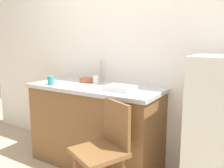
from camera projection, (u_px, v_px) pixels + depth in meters
The scene contains 9 objects.
back_wall at pixel (129, 52), 2.76m from camera, with size 4.80×0.10×2.55m, color white.
cabinet_base at pixel (95, 127), 2.74m from camera, with size 1.45×0.60×0.87m, color brown.
countertop at pixel (95, 87), 2.66m from camera, with size 1.49×0.64×0.04m, color #B7B7BC.
faucet at pixel (101, 71), 2.88m from camera, with size 0.02×0.02×0.25m, color #B7B7BC.
chair at pixel (105, 147), 2.09m from camera, with size 0.53×0.53×0.89m.
dish_tray at pixel (120, 88), 2.39m from camera, with size 0.28×0.20×0.05m, color white.
terracotta_bowl at pixel (87, 80), 2.87m from camera, with size 0.17×0.17×0.05m, color #B25B33.
cup_white at pixel (96, 80), 2.76m from camera, with size 0.07×0.07×0.09m, color white.
cup_teal at pixel (51, 80), 2.69m from camera, with size 0.07×0.07×0.10m, color teal.
Camera 1 is at (1.31, -1.46, 1.41)m, focal length 39.08 mm.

